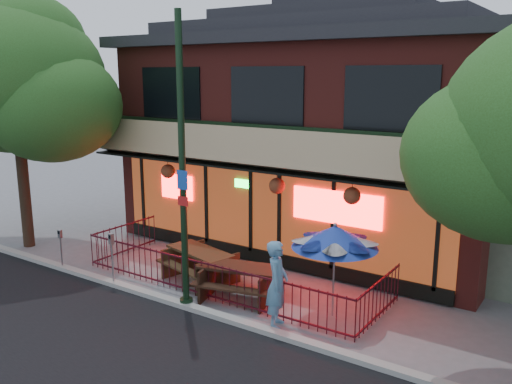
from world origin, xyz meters
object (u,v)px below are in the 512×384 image
at_px(street_light, 183,181).
at_px(picnic_table_right, 239,277).
at_px(street_tree_left, 17,71).
at_px(patio_umbrella, 335,237).
at_px(parking_meter_far, 61,243).
at_px(parking_meter_near, 112,250).
at_px(picnic_table_left, 200,260).
at_px(pedestrian, 277,284).

relative_size(street_light, picnic_table_right, 2.98).
bearing_deg(street_tree_left, patio_umbrella, 3.93).
height_order(picnic_table_right, parking_meter_far, parking_meter_far).
bearing_deg(patio_umbrella, parking_meter_near, -164.44).
height_order(picnic_table_left, parking_meter_near, parking_meter_near).
relative_size(street_tree_left, parking_meter_far, 6.75).
relative_size(street_tree_left, picnic_table_right, 3.42).
bearing_deg(picnic_table_left, patio_umbrella, 0.15).
distance_m(picnic_table_right, parking_meter_near, 3.55).
relative_size(picnic_table_left, patio_umbrella, 1.03).
relative_size(parking_meter_near, parking_meter_far, 1.22).
relative_size(street_tree_left, pedestrian, 4.01).
height_order(picnic_table_right, patio_umbrella, patio_umbrella).
bearing_deg(street_light, parking_meter_near, -178.24).
distance_m(street_tree_left, parking_meter_far, 5.65).
distance_m(street_light, parking_meter_far, 5.26).
xyz_separation_m(parking_meter_near, parking_meter_far, (-2.19, 0.00, -0.18)).
bearing_deg(street_tree_left, parking_meter_near, -9.95).
relative_size(picnic_table_left, parking_meter_near, 1.62).
relative_size(street_light, picnic_table_left, 2.97).
distance_m(picnic_table_right, pedestrian, 1.85).
xyz_separation_m(patio_umbrella, parking_meter_far, (-7.94, -1.60, -1.14)).
xyz_separation_m(pedestrian, parking_meter_far, (-7.12, -0.42, -0.20)).
relative_size(street_light, street_tree_left, 0.87).
relative_size(picnic_table_right, parking_meter_far, 1.97).
distance_m(street_tree_left, parking_meter_near, 6.86).
distance_m(picnic_table_left, parking_meter_far, 4.23).
xyz_separation_m(picnic_table_left, pedestrian, (3.21, -1.17, 0.43)).
xyz_separation_m(picnic_table_right, patio_umbrella, (2.43, 0.40, 1.38)).
distance_m(pedestrian, parking_meter_far, 7.14).
height_order(patio_umbrella, parking_meter_far, patio_umbrella).
relative_size(street_light, parking_meter_far, 5.87).
relative_size(patio_umbrella, parking_meter_near, 1.57).
bearing_deg(parking_meter_near, picnic_table_right, 19.87).
bearing_deg(street_tree_left, picnic_table_left, 6.20).
xyz_separation_m(street_light, street_tree_left, (-7.46, 0.79, 2.52)).
xyz_separation_m(picnic_table_right, parking_meter_far, (-5.51, -1.20, 0.24)).
distance_m(patio_umbrella, parking_meter_far, 8.18).
height_order(street_tree_left, picnic_table_right, street_tree_left).
bearing_deg(pedestrian, street_tree_left, 66.19).
bearing_deg(street_light, picnic_table_left, 117.95).
distance_m(picnic_table_left, picnic_table_right, 1.65).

